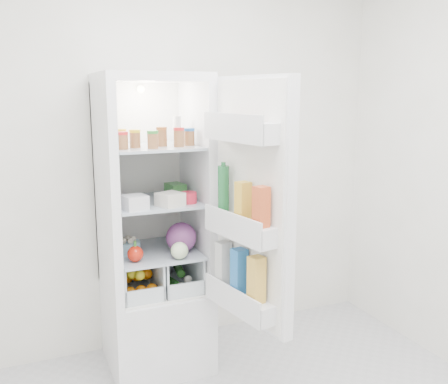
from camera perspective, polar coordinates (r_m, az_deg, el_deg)
name	(u,v)px	position (r m, az deg, el deg)	size (l,w,h in m)	color
room_walls	(285,119)	(1.91, 6.97, 8.28)	(3.02, 3.02, 2.61)	silver
refrigerator	(153,260)	(3.17, -8.13, -7.72)	(0.60, 0.60, 1.80)	white
shelf_low	(155,252)	(3.08, -7.86, -6.76)	(0.49, 0.53, 0.01)	#9EABB9
shelf_mid	(154,202)	(3.00, -8.02, -1.12)	(0.49, 0.53, 0.01)	#9EABB9
shelf_top	(152,147)	(2.95, -8.20, 5.15)	(0.49, 0.53, 0.01)	#9EABB9
crisper_left	(136,275)	(3.10, -10.01, -9.28)	(0.23, 0.46, 0.22)	silver
crisper_right	(175,269)	(3.16, -5.63, -8.76)	(0.23, 0.46, 0.22)	silver
condiment_jars	(152,139)	(2.86, -8.24, 5.97)	(0.46, 0.32, 0.08)	#B21919
squeeze_bottle	(177,130)	(3.00, -5.39, 7.05)	(0.05, 0.05, 0.17)	silver
tub_white	(135,202)	(2.79, -10.17, -1.17)	(0.12, 0.12, 0.08)	silver
tub_cream	(170,199)	(2.84, -6.18, -0.84)	(0.13, 0.13, 0.08)	beige
tin_red	(188,198)	(2.91, -4.08, -0.64)	(0.10, 0.10, 0.06)	red
tub_green	(175,189)	(3.14, -5.58, 0.31)	(0.09, 0.13, 0.07)	#408B3F
red_cabbage	(181,237)	(3.01, -4.92, -5.19)	(0.18, 0.18, 0.18)	#62215F
bell_pepper	(135,254)	(2.89, -10.10, -6.98)	(0.09, 0.09, 0.09)	red
mushroom_bowl	(128,247)	(3.05, -10.96, -6.23)	(0.15, 0.15, 0.07)	#8BBCD0
salad_bag	(179,251)	(2.90, -5.11, -6.68)	(0.10, 0.10, 0.10)	beige
citrus_pile	(137,280)	(3.07, -9.92, -9.89)	(0.20, 0.31, 0.16)	orange
veg_pile	(176,276)	(3.17, -5.52, -9.56)	(0.16, 0.30, 0.10)	#1D4918
fridge_door	(249,210)	(2.59, 2.90, -2.03)	(0.27, 0.60, 1.30)	white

